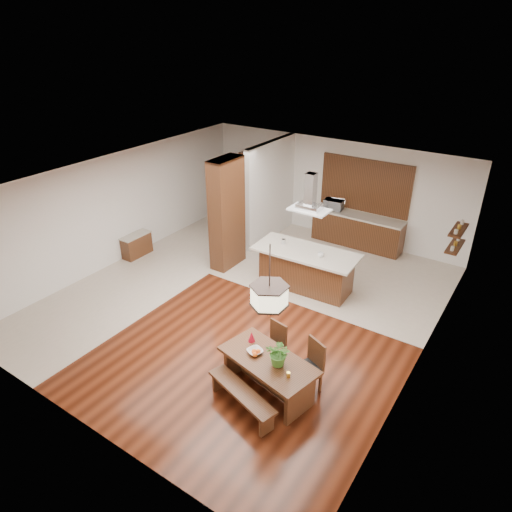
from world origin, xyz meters
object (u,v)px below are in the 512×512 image
Objects in this scene: dining_chair_left at (272,346)px; range_hood at (310,192)px; dining_bench at (242,400)px; pendant_lantern at (270,282)px; microwave at (334,205)px; dining_chair_right at (307,367)px; dining_table at (268,368)px; hallway_console at (137,245)px; fruit_bowl at (255,351)px; kitchen_island at (306,269)px; foliage_plant at (279,353)px; island_cup at (321,255)px.

dining_chair_left is 3.61m from range_hood.
dining_bench is 1.25m from dining_chair_left.
pendant_lantern is 2.44× the size of microwave.
dining_chair_right is 1.88m from pendant_lantern.
dining_chair_left is (-0.30, 0.61, -0.07)m from dining_table.
hallway_console is 6.45m from dining_bench.
dining_chair_left reaches higher than dining_bench.
dining_table is 3.48× the size of microwave.
dining_chair_right is (0.67, 1.02, 0.29)m from dining_bench.
dining_chair_left is 6.02m from microwave.
fruit_bowl is 3.58m from kitchen_island.
foliage_plant is (0.22, -0.01, -1.29)m from pendant_lantern.
dining_chair_right is 2.07× the size of foliage_plant.
kitchen_island is at bearing 103.67° from dining_bench.
pendant_lantern is (-0.54, -0.42, 1.75)m from dining_chair_right.
fruit_bowl is 0.48× the size of microwave.
microwave is (-0.69, 2.91, -1.37)m from range_hood.
dining_bench is 7.26m from microwave.
fruit_bowl is (-0.82, -0.41, 0.26)m from dining_chair_right.
hallway_console is 5.26m from island_cup.
range_hood is (-1.67, 3.06, 1.97)m from dining_chair_right.
pendant_lantern reaches higher than kitchen_island.
kitchen_island is (-1.13, 3.48, -0.00)m from dining_table.
range_hood is (-1.13, 3.48, 0.22)m from pendant_lantern.
fruit_bowl is at bearing 177.61° from pendant_lantern.
dining_chair_right is at bearing 37.96° from dining_table.
range_hood is (4.71, 1.07, 2.15)m from hallway_console.
dining_bench is at bearing -102.75° from dining_table.
dining_chair_left is 0.96m from foliage_plant.
range_hood is at bearing 12.87° from hallway_console.
hallway_console is at bearing 158.22° from foliage_plant.
foliage_plant reaches higher than kitchen_island.
foliage_plant reaches higher than island_cup.
range_hood is at bearing 117.12° from dining_chair_left.
range_hood is (-1.13, 3.48, 1.94)m from dining_table.
kitchen_island reaches higher than hallway_console.
hallway_console is 6.60m from pendant_lantern.
dining_chair_right is at bearing 53.99° from foliage_plant.
dining_table is 0.36m from fruit_bowl.
foliage_plant is at bearing -71.10° from kitchen_island.
foliage_plant is at bearing -38.70° from dining_chair_left.
dining_chair_right is at bearing 37.96° from pendant_lantern.
island_cup is at bearing 105.53° from foliage_plant.
dining_chair_right is at bearing 26.37° from fruit_bowl.
island_cup is (-0.58, 3.97, 0.87)m from dining_bench.
hallway_console is 6.56m from foliage_plant.
foliage_plant is 0.19× the size of kitchen_island.
kitchen_island is at bearing 142.02° from dining_chair_right.
hallway_console is 0.98× the size of range_hood.
fruit_bowl is at bearing -82.64° from island_cup.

